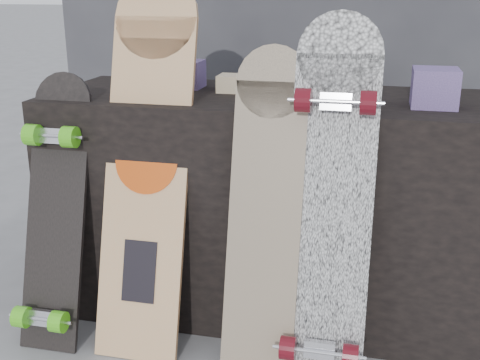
% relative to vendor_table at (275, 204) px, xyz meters
% --- Properties ---
extents(vendor_table, '(1.60, 0.60, 0.80)m').
position_rel_vendor_table_xyz_m(vendor_table, '(0.00, 0.00, 0.00)').
color(vendor_table, black).
rests_on(vendor_table, ground).
extents(merch_box_purple, '(0.18, 0.12, 0.10)m').
position_rel_vendor_table_xyz_m(merch_box_purple, '(-0.39, 0.09, 0.45)').
color(merch_box_purple, '#493873').
rests_on(merch_box_purple, vendor_table).
extents(merch_box_small, '(0.14, 0.14, 0.12)m').
position_rel_vendor_table_xyz_m(merch_box_small, '(0.51, -0.08, 0.46)').
color(merch_box_small, '#493873').
rests_on(merch_box_small, vendor_table).
extents(merch_box_flat, '(0.22, 0.10, 0.06)m').
position_rel_vendor_table_xyz_m(merch_box_flat, '(-0.11, 0.05, 0.43)').
color(merch_box_flat, '#D1B78C').
rests_on(merch_box_flat, vendor_table).
extents(longboard_geisha, '(0.28, 0.39, 1.21)m').
position_rel_vendor_table_xyz_m(longboard_geisha, '(-0.37, -0.28, 0.24)').
color(longboard_geisha, tan).
rests_on(longboard_geisha, ground).
extents(longboard_celtic, '(0.22, 0.28, 1.00)m').
position_rel_vendor_table_xyz_m(longboard_celtic, '(0.03, -0.38, 0.13)').
color(longboard_celtic, beige).
rests_on(longboard_celtic, ground).
extents(longboard_cascadia, '(0.25, 0.35, 1.10)m').
position_rel_vendor_table_xyz_m(longboard_cascadia, '(0.23, -0.37, 0.17)').
color(longboard_cascadia, white).
rests_on(longboard_cascadia, ground).
extents(skateboard_dark, '(0.20, 0.35, 0.89)m').
position_rel_vendor_table_xyz_m(skateboard_dark, '(-0.68, -0.37, 0.06)').
color(skateboard_dark, black).
rests_on(skateboard_dark, ground).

